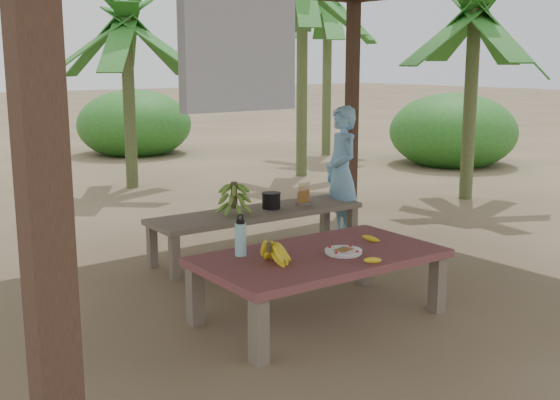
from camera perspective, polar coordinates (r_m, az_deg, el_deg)
ground at (r=5.86m, az=1.15°, el=-7.60°), size 80.00×80.00×0.00m
work_table at (r=5.21m, az=3.24°, el=-5.03°), size 1.84×1.08×0.50m
bench at (r=6.90m, az=-1.81°, el=-1.31°), size 2.23×0.70×0.45m
ripe_banana_bunch at (r=4.90m, az=-0.91°, el=-4.28°), size 0.31×0.27×0.17m
plate at (r=5.18m, az=5.18°, el=-4.21°), size 0.28×0.28×0.04m
loose_banana_front at (r=4.97m, az=7.54°, el=-4.88°), size 0.16×0.08×0.04m
loose_banana_side at (r=5.56m, az=7.39°, el=-3.13°), size 0.09×0.16×0.04m
water_flask at (r=5.10m, az=-3.23°, el=-3.11°), size 0.08×0.08×0.31m
green_banana_stalk at (r=6.71m, az=-3.75°, el=0.23°), size 0.30×0.30×0.33m
cooking_pot at (r=6.97m, az=-0.72°, el=-0.07°), size 0.18×0.18×0.15m
skewer_rack at (r=7.12m, az=1.92°, el=0.52°), size 0.18×0.09×0.24m
woman at (r=7.50m, az=5.00°, el=2.17°), size 0.50×0.61×1.43m
banana_plant_ne at (r=11.67m, az=1.83°, el=15.89°), size 1.80×1.80×3.33m
banana_plant_n at (r=10.76m, az=-12.38°, el=12.79°), size 1.80×1.80×2.71m
banana_plant_e at (r=9.98m, az=15.50°, el=13.18°), size 1.80×1.80×2.78m
banana_plant_far at (r=14.30m, az=3.90°, el=14.82°), size 1.80×1.80×3.28m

